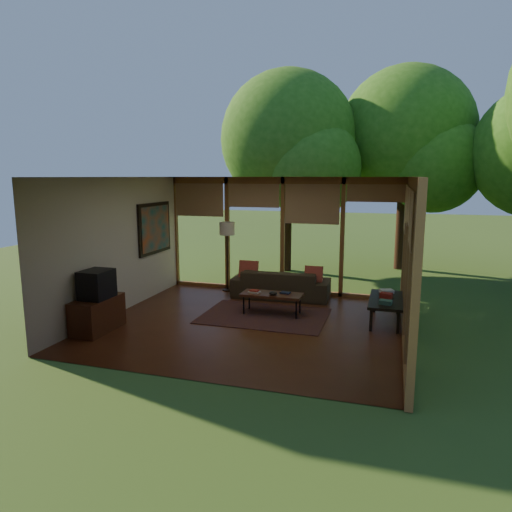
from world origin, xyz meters
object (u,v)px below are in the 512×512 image
(floor_lamp, at_px, (227,232))
(side_console, at_px, (386,301))
(television, at_px, (97,284))
(coffee_table, at_px, (272,295))
(media_cabinet, at_px, (98,314))
(sofa, at_px, (281,284))

(floor_lamp, height_order, side_console, floor_lamp)
(television, height_order, coffee_table, television)
(media_cabinet, bearing_deg, side_console, 22.29)
(floor_lamp, height_order, coffee_table, floor_lamp)
(floor_lamp, xyz_separation_m, side_console, (3.68, -1.40, -1.00))
(television, bearing_deg, media_cabinet, 180.00)
(floor_lamp, bearing_deg, media_cabinet, -109.27)
(floor_lamp, xyz_separation_m, coffee_table, (1.51, -1.54, -1.01))
(sofa, height_order, television, television)
(media_cabinet, height_order, television, television)
(sofa, distance_m, media_cabinet, 4.06)
(sofa, xyz_separation_m, media_cabinet, (-2.56, -3.15, -0.02))
(floor_lamp, distance_m, coffee_table, 2.39)
(floor_lamp, bearing_deg, side_console, -20.76)
(television, bearing_deg, sofa, 51.10)
(floor_lamp, distance_m, side_console, 4.06)
(television, bearing_deg, floor_lamp, 71.04)
(media_cabinet, relative_size, television, 1.82)
(media_cabinet, xyz_separation_m, side_console, (4.87, 2.00, 0.11))
(side_console, bearing_deg, television, -157.63)
(television, distance_m, side_console, 5.26)
(sofa, relative_size, side_console, 1.55)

